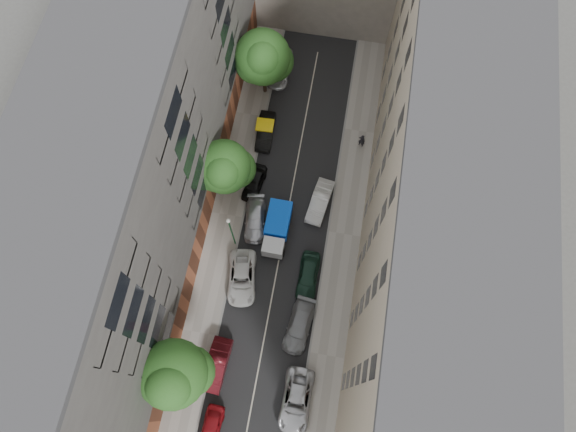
% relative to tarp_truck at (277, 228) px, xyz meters
% --- Properties ---
extents(ground, '(120.00, 120.00, 0.00)m').
position_rel_tarp_truck_xyz_m(ground, '(0.60, 0.93, -1.28)').
color(ground, '#4C4C49').
rests_on(ground, ground).
extents(road_surface, '(8.00, 44.00, 0.02)m').
position_rel_tarp_truck_xyz_m(road_surface, '(0.60, 0.93, -1.27)').
color(road_surface, black).
rests_on(road_surface, ground).
extents(sidewalk_left, '(3.00, 44.00, 0.15)m').
position_rel_tarp_truck_xyz_m(sidewalk_left, '(-4.90, 0.93, -1.20)').
color(sidewalk_left, gray).
rests_on(sidewalk_left, ground).
extents(sidewalk_right, '(3.00, 44.00, 0.15)m').
position_rel_tarp_truck_xyz_m(sidewalk_right, '(6.10, 0.93, -1.20)').
color(sidewalk_right, gray).
rests_on(sidewalk_right, ground).
extents(building_left, '(8.00, 44.00, 20.00)m').
position_rel_tarp_truck_xyz_m(building_left, '(-10.40, 0.93, 8.72)').
color(building_left, '#464341').
rests_on(building_left, ground).
extents(building_right, '(8.00, 44.00, 20.00)m').
position_rel_tarp_truck_xyz_m(building_right, '(11.60, 0.93, 8.72)').
color(building_right, tan).
rests_on(building_right, ground).
extents(tarp_truck, '(2.08, 5.03, 2.32)m').
position_rel_tarp_truck_xyz_m(tarp_truck, '(0.00, 0.00, 0.00)').
color(tarp_truck, black).
rests_on(tarp_truck, ground).
extents(car_left_0, '(1.71, 3.92, 1.32)m').
position_rel_tarp_truck_xyz_m(car_left_0, '(-2.20, -17.43, -0.62)').
color(car_left_0, maroon).
rests_on(car_left_0, ground).
extents(car_left_1, '(1.86, 4.65, 1.50)m').
position_rel_tarp_truck_xyz_m(car_left_1, '(-2.81, -12.47, -0.53)').
color(car_left_1, '#4F0F15').
rests_on(car_left_1, ground).
extents(car_left_2, '(3.18, 5.49, 1.44)m').
position_rel_tarp_truck_xyz_m(car_left_2, '(-2.28, -4.87, -0.56)').
color(car_left_2, silver).
rests_on(car_left_2, ground).
extents(car_left_3, '(2.50, 4.81, 1.33)m').
position_rel_tarp_truck_xyz_m(car_left_3, '(-2.20, 0.73, -0.61)').
color(car_left_3, '#B7B8BC').
rests_on(car_left_3, ground).
extents(car_left_4, '(2.10, 4.12, 1.34)m').
position_rel_tarp_truck_xyz_m(car_left_4, '(-3.00, 4.33, -0.61)').
color(car_left_4, black).
rests_on(car_left_4, ground).
extents(car_left_5, '(1.70, 4.41, 1.43)m').
position_rel_tarp_truck_xyz_m(car_left_5, '(-3.00, 9.97, -0.56)').
color(car_left_5, black).
rests_on(car_left_5, ground).
extents(car_left_6, '(2.39, 5.07, 1.40)m').
position_rel_tarp_truck_xyz_m(car_left_6, '(-3.00, 17.53, -0.58)').
color(car_left_6, silver).
rests_on(car_left_6, ground).
extents(car_right_0, '(2.44, 5.25, 1.46)m').
position_rel_tarp_truck_xyz_m(car_right_0, '(4.16, -14.07, -0.55)').
color(car_right_0, '#BABBC0').
rests_on(car_right_0, ground).
extents(car_right_1, '(2.56, 5.07, 1.41)m').
position_rel_tarp_truck_xyz_m(car_right_1, '(3.40, -8.13, -0.57)').
color(car_right_1, slate).
rests_on(car_right_1, ground).
extents(car_right_2, '(1.78, 4.43, 1.51)m').
position_rel_tarp_truck_xyz_m(car_right_2, '(3.45, -3.67, -0.52)').
color(car_right_2, '#153023').
rests_on(car_right_2, ground).
extents(car_right_3, '(2.27, 4.73, 1.50)m').
position_rel_tarp_truck_xyz_m(car_right_3, '(3.40, 3.49, -0.53)').
color(car_right_3, silver).
rests_on(car_right_3, ground).
extents(tree_near, '(5.27, 5.00, 9.82)m').
position_rel_tarp_truck_xyz_m(tree_near, '(-4.70, -14.05, 5.62)').
color(tree_near, '#382619').
rests_on(tree_near, sidewalk_left).
extents(tree_mid, '(5.10, 4.80, 7.32)m').
position_rel_tarp_truck_xyz_m(tree_mid, '(-5.13, 3.37, 3.62)').
color(tree_mid, '#382619').
rests_on(tree_mid, sidewalk_left).
extents(tree_far, '(5.50, 5.26, 8.03)m').
position_rel_tarp_truck_xyz_m(tree_far, '(-3.90, 14.82, 4.08)').
color(tree_far, '#382619').
rests_on(tree_far, sidewalk_left).
extents(lamp_post, '(0.36, 0.36, 6.13)m').
position_rel_tarp_truck_xyz_m(lamp_post, '(-3.60, -1.68, 2.67)').
color(lamp_post, '#1B6132').
rests_on(lamp_post, sidewalk_left).
extents(pedestrian, '(0.77, 0.63, 1.82)m').
position_rel_tarp_truck_xyz_m(pedestrian, '(6.44, 10.35, -0.22)').
color(pedestrian, black).
rests_on(pedestrian, sidewalk_right).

